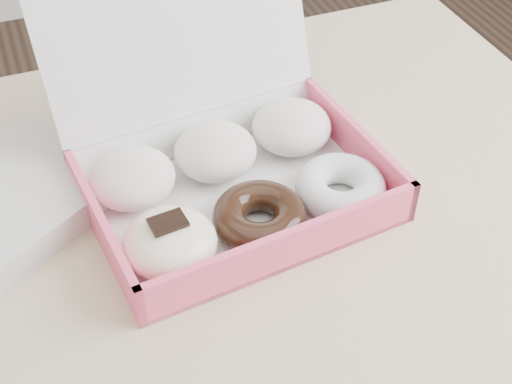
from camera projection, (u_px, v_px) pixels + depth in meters
name	position (u px, v px, depth m)	size (l,w,h in m)	color
table	(142.00, 306.00, 0.80)	(1.20, 0.80, 0.75)	tan
donut_box	(226.00, 168.00, 0.80)	(0.35, 0.33, 0.23)	white
newspapers	(2.00, 205.00, 0.78)	(0.22, 0.18, 0.04)	silver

